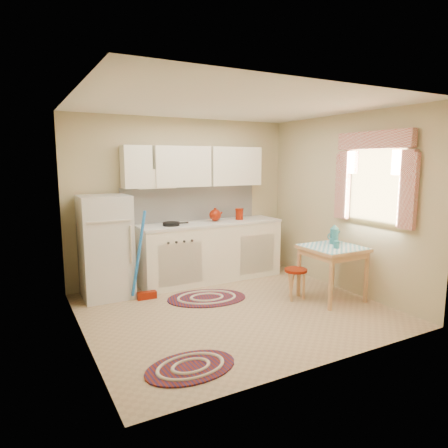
{
  "coord_description": "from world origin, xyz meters",
  "views": [
    {
      "loc": [
        -2.4,
        -4.17,
        1.85
      ],
      "look_at": [
        -0.01,
        0.25,
        1.06
      ],
      "focal_mm": 32.0,
      "sensor_mm": 36.0,
      "label": 1
    }
  ],
  "objects": [
    {
      "name": "table",
      "position": [
        1.35,
        -0.29,
        0.36
      ],
      "size": [
        0.72,
        0.72,
        0.72
      ],
      "primitive_type": "cube",
      "color": "tan",
      "rests_on": "ground"
    },
    {
      "name": "rug_center",
      "position": [
        -0.13,
        0.52,
        0.01
      ],
      "size": [
        1.23,
        0.98,
        0.02
      ],
      "primitive_type": null,
      "rotation": [
        0.0,
        0.0,
        -0.27
      ],
      "color": "maroon",
      "rests_on": "ground"
    },
    {
      "name": "fridge",
      "position": [
        -1.29,
        1.25,
        0.7
      ],
      "size": [
        0.65,
        0.6,
        1.4
      ],
      "primitive_type": "cube",
      "color": "silver",
      "rests_on": "ground"
    },
    {
      "name": "red_canister",
      "position": [
        0.84,
        1.3,
        1.0
      ],
      "size": [
        0.14,
        0.14,
        0.16
      ],
      "primitive_type": "cylinder",
      "rotation": [
        0.0,
        0.0,
        0.12
      ],
      "color": "maroon",
      "rests_on": "countertop"
    },
    {
      "name": "room_shell",
      "position": [
        0.16,
        0.24,
        1.6
      ],
      "size": [
        3.64,
        3.6,
        2.52
      ],
      "color": "tan",
      "rests_on": "ground"
    },
    {
      "name": "coffee_pot",
      "position": [
        1.48,
        -0.17,
        0.86
      ],
      "size": [
        0.16,
        0.14,
        0.29
      ],
      "primitive_type": null,
      "rotation": [
        0.0,
        0.0,
        -0.14
      ],
      "color": "teal",
      "rests_on": "table"
    },
    {
      "name": "base_cabinets",
      "position": [
        0.32,
        1.3,
        0.44
      ],
      "size": [
        2.25,
        0.6,
        0.88
      ],
      "primitive_type": "cube",
      "color": "white",
      "rests_on": "ground"
    },
    {
      "name": "mug",
      "position": [
        1.32,
        -0.39,
        0.77
      ],
      "size": [
        0.09,
        0.09,
        0.1
      ],
      "primitive_type": "cylinder",
      "rotation": [
        0.0,
        0.0,
        -0.22
      ],
      "color": "teal",
      "rests_on": "table"
    },
    {
      "name": "red_kettle",
      "position": [
        0.4,
        1.3,
        1.02
      ],
      "size": [
        0.25,
        0.24,
        0.2
      ],
      "primitive_type": null,
      "rotation": [
        0.0,
        0.0,
        0.32
      ],
      "color": "maroon",
      "rests_on": "countertop"
    },
    {
      "name": "stool",
      "position": [
        0.92,
        -0.06,
        0.21
      ],
      "size": [
        0.38,
        0.38,
        0.42
      ],
      "primitive_type": "cylinder",
      "rotation": [
        0.0,
        0.0,
        -0.27
      ],
      "color": "maroon",
      "rests_on": "ground"
    },
    {
      "name": "countertop",
      "position": [
        0.32,
        1.3,
        0.9
      ],
      "size": [
        2.27,
        0.62,
        0.04
      ],
      "primitive_type": "cube",
      "color": "silver",
      "rests_on": "base_cabinets"
    },
    {
      "name": "rug_left",
      "position": [
        -1.07,
        -1.07,
        0.01
      ],
      "size": [
        0.88,
        0.6,
        0.02
      ],
      "primitive_type": null,
      "rotation": [
        0.0,
        0.0,
        0.03
      ],
      "color": "maroon",
      "rests_on": "ground"
    },
    {
      "name": "frying_pan",
      "position": [
        -0.34,
        1.25,
        0.94
      ],
      "size": [
        0.27,
        0.27,
        0.05
      ],
      "primitive_type": "cylinder",
      "rotation": [
        0.0,
        0.0,
        -0.08
      ],
      "color": "black",
      "rests_on": "countertop"
    },
    {
      "name": "broom",
      "position": [
        -0.85,
        0.9,
        0.6
      ],
      "size": [
        0.29,
        0.14,
        1.2
      ],
      "primitive_type": null,
      "rotation": [
        0.0,
        0.0,
        -0.06
      ],
      "color": "blue",
      "rests_on": "ground"
    }
  ]
}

